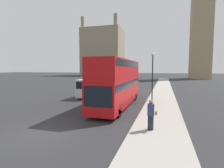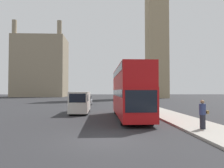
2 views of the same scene
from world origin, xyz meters
name	(u,v)px [view 1 (image 1 of 2)]	position (x,y,z in m)	size (l,w,h in m)	color
ground_plane	(40,133)	(0.00, 0.00, 0.00)	(300.00, 300.00, 0.00)	#28282B
sidewalk_strip	(157,147)	(6.62, 0.00, 0.07)	(3.25, 120.00, 0.15)	#9E998E
building_block_distant	(103,52)	(-26.41, 84.90, 12.90)	(21.32, 15.76, 31.29)	gray
red_double_decker_bus	(118,81)	(2.49, 8.52, 2.56)	(2.44, 11.23, 4.60)	#B71114
white_van	(92,87)	(-2.48, 13.48, 1.30)	(1.96, 6.17, 2.41)	silver
pedestrian	(151,115)	(6.17, 2.05, 1.04)	(0.56, 0.40, 1.79)	#23232D
street_lamp	(153,69)	(5.58, 11.76, 3.71)	(0.36, 0.36, 5.37)	black
parked_sedan	(119,83)	(-2.74, 28.64, 0.73)	(1.76, 4.37, 1.62)	#99999E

